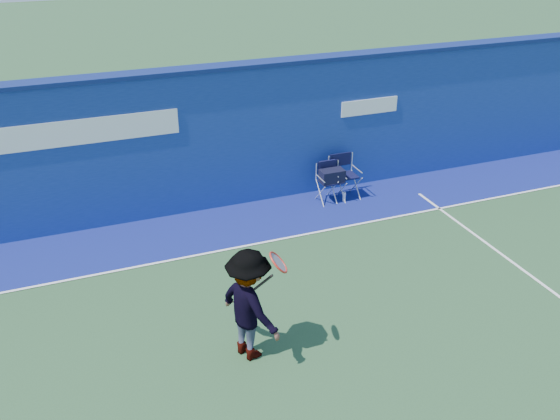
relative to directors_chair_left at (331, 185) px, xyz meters
name	(u,v)px	position (x,y,z in m)	size (l,w,h in m)	color
ground	(309,349)	(-2.44, -4.43, -0.38)	(80.00, 80.00, 0.00)	#294D2B
stadium_wall	(213,138)	(-2.44, 0.77, 1.17)	(24.00, 0.50, 3.08)	navy
out_of_bounds_strip	(231,226)	(-2.44, -0.33, -0.38)	(24.00, 1.80, 0.01)	navy
court_lines	(294,325)	(-2.44, -3.83, -0.37)	(24.00, 12.00, 0.01)	white
directors_chair_left	(331,185)	(0.00, 0.00, 0.00)	(0.53, 0.49, 0.89)	silver
directors_chair_right	(344,185)	(0.37, 0.07, -0.07)	(0.59, 0.53, 0.98)	silver
water_bottle	(344,197)	(0.28, -0.13, -0.27)	(0.07, 0.07, 0.22)	white
tennis_player	(249,305)	(-3.29, -4.20, 0.50)	(1.10, 1.29, 1.75)	#EA4738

